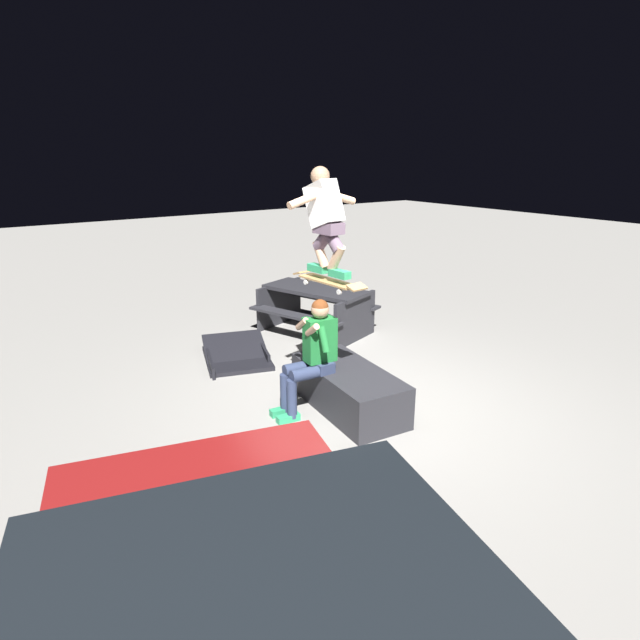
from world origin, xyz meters
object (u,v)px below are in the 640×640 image
(person_sitting_on_ledge, at_px, (312,352))
(kicker_ramp, at_px, (237,356))
(skateboard, at_px, (328,281))
(skater_airborne, at_px, (325,216))
(picnic_table_back, at_px, (315,303))
(ledge_box_main, at_px, (348,389))
(trash_bin, at_px, (387,607))

(person_sitting_on_ledge, bearing_deg, kicker_ramp, -0.56)
(skateboard, height_order, skater_airborne, skater_airborne)
(person_sitting_on_ledge, bearing_deg, picnic_table_back, -35.70)
(skater_airborne, height_order, kicker_ramp, skater_airborne)
(ledge_box_main, bearing_deg, skater_airborne, 46.57)
(skateboard, height_order, kicker_ramp, skateboard)
(skateboard, bearing_deg, kicker_ramp, 4.99)
(skater_airborne, bearing_deg, picnic_table_back, -32.60)
(ledge_box_main, relative_size, person_sitting_on_ledge, 1.17)
(person_sitting_on_ledge, relative_size, picnic_table_back, 0.65)
(ledge_box_main, distance_m, kicker_ramp, 2.14)
(skater_airborne, distance_m, kicker_ramp, 2.88)
(ledge_box_main, xyz_separation_m, trash_bin, (-2.71, 1.88, 0.23))
(skater_airborne, distance_m, picnic_table_back, 3.21)
(person_sitting_on_ledge, xyz_separation_m, trash_bin, (-2.89, 1.49, -0.26))
(ledge_box_main, distance_m, trash_bin, 3.30)
(ledge_box_main, distance_m, picnic_table_back, 2.80)
(skater_airborne, height_order, trash_bin, skater_airborne)
(skateboard, xyz_separation_m, kicker_ramp, (1.97, 0.17, -1.46))
(ledge_box_main, relative_size, trash_bin, 1.65)
(kicker_ramp, bearing_deg, picnic_table_back, -76.97)
(picnic_table_back, relative_size, trash_bin, 2.18)
(skateboard, relative_size, trash_bin, 1.10)
(skater_airborne, bearing_deg, trash_bin, 150.00)
(ledge_box_main, relative_size, skateboard, 1.50)
(ledge_box_main, relative_size, skater_airborne, 1.38)
(ledge_box_main, height_order, person_sitting_on_ledge, person_sitting_on_ledge)
(ledge_box_main, bearing_deg, picnic_table_back, -27.01)
(kicker_ramp, bearing_deg, skateboard, -175.01)
(ledge_box_main, height_order, skateboard, skateboard)
(skateboard, xyz_separation_m, trash_bin, (-2.84, 1.68, -1.05))
(kicker_ramp, bearing_deg, skater_airborne, -174.97)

